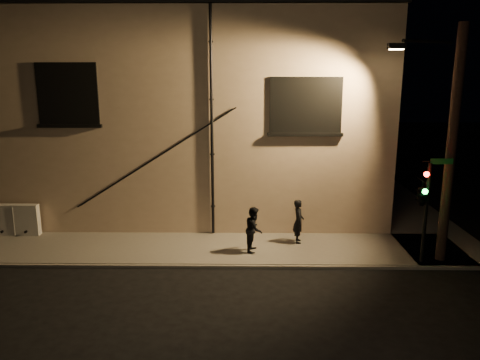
{
  "coord_description": "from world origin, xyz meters",
  "views": [
    {
      "loc": [
        -0.55,
        -14.07,
        6.15
      ],
      "look_at": [
        -0.76,
        1.8,
        2.49
      ],
      "focal_mm": 35.0,
      "sensor_mm": 36.0,
      "label": 1
    }
  ],
  "objects_px": {
    "traffic_signal": "(422,194)",
    "streetlamp_pole": "(448,142)",
    "pedestrian_a": "(298,221)",
    "pedestrian_b": "(254,229)",
    "utility_cabinet": "(15,220)"
  },
  "relations": [
    {
      "from": "pedestrian_b",
      "to": "utility_cabinet",
      "type": "bearing_deg",
      "value": 89.72
    },
    {
      "from": "utility_cabinet",
      "to": "pedestrian_a",
      "type": "relative_size",
      "value": 1.13
    },
    {
      "from": "utility_cabinet",
      "to": "pedestrian_b",
      "type": "bearing_deg",
      "value": -9.53
    },
    {
      "from": "utility_cabinet",
      "to": "pedestrian_b",
      "type": "distance_m",
      "value": 9.15
    },
    {
      "from": "pedestrian_b",
      "to": "pedestrian_a",
      "type": "bearing_deg",
      "value": -53.09
    },
    {
      "from": "pedestrian_a",
      "to": "utility_cabinet",
      "type": "bearing_deg",
      "value": 86.73
    },
    {
      "from": "traffic_signal",
      "to": "streetlamp_pole",
      "type": "bearing_deg",
      "value": 25.48
    },
    {
      "from": "traffic_signal",
      "to": "pedestrian_a",
      "type": "bearing_deg",
      "value": 153.13
    },
    {
      "from": "pedestrian_a",
      "to": "pedestrian_b",
      "type": "relative_size",
      "value": 1.02
    },
    {
      "from": "utility_cabinet",
      "to": "streetlamp_pole",
      "type": "relative_size",
      "value": 0.24
    },
    {
      "from": "utility_cabinet",
      "to": "pedestrian_b",
      "type": "xyz_separation_m",
      "value": [
        9.02,
        -1.51,
        0.19
      ]
    },
    {
      "from": "traffic_signal",
      "to": "streetlamp_pole",
      "type": "height_order",
      "value": "streetlamp_pole"
    },
    {
      "from": "pedestrian_a",
      "to": "traffic_signal",
      "type": "xyz_separation_m",
      "value": [
        3.64,
        -1.85,
        1.5
      ]
    },
    {
      "from": "utility_cabinet",
      "to": "traffic_signal",
      "type": "relative_size",
      "value": 0.53
    },
    {
      "from": "traffic_signal",
      "to": "streetlamp_pole",
      "type": "xyz_separation_m",
      "value": [
        0.82,
        0.39,
        1.59
      ]
    }
  ]
}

